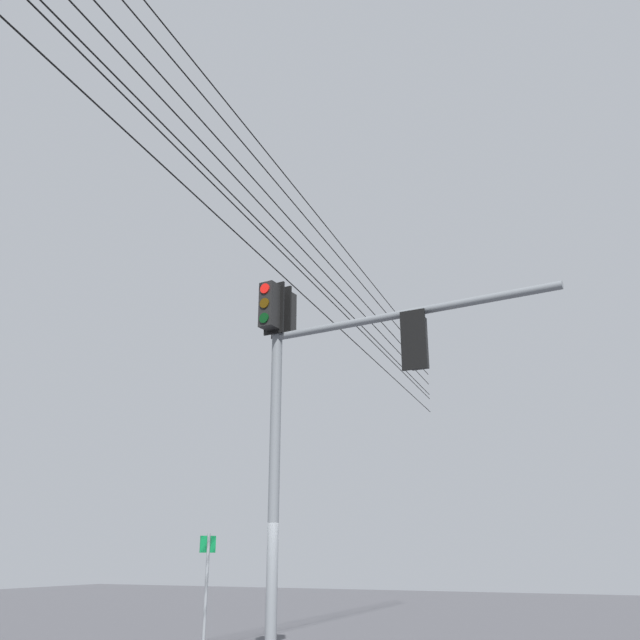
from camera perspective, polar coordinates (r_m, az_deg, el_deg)
signal_mast_assembly at (r=12.29m, az=-0.41°, el=-5.12°), size 5.54×1.09×7.01m
route_sign_primary at (r=15.74m, az=-9.61°, el=-20.80°), size 0.24×0.31×2.41m
overhead_wire_span at (r=14.85m, az=-1.61°, el=6.41°), size 1.08×24.33×2.95m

